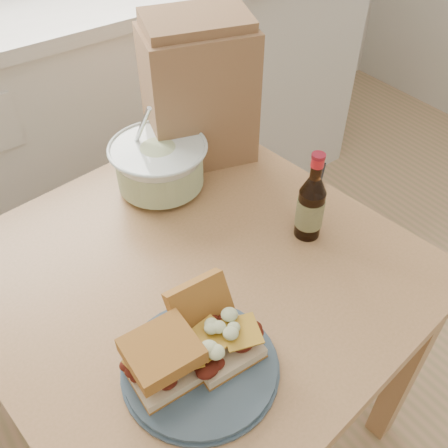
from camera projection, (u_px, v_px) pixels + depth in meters
cabinet_run at (70, 129)px, 1.83m from camera, size 2.50×0.64×0.94m
dining_table at (194, 298)px, 1.10m from camera, size 0.93×0.93×0.70m
plate at (200, 366)px, 0.86m from camera, size 0.26×0.26×0.02m
sandwich_left at (163, 359)px, 0.81m from camera, size 0.12×0.11×0.08m
sandwich_right at (215, 330)px, 0.86m from camera, size 0.12×0.17×0.10m
coleslaw_bowl at (160, 167)px, 1.18m from camera, size 0.23×0.23×0.23m
beer_bottle at (311, 206)px, 1.05m from camera, size 0.06×0.06×0.21m
knife at (318, 179)px, 1.24m from camera, size 0.16×0.13×0.01m
paper_bag at (199, 97)px, 1.21m from camera, size 0.29×0.24×0.33m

